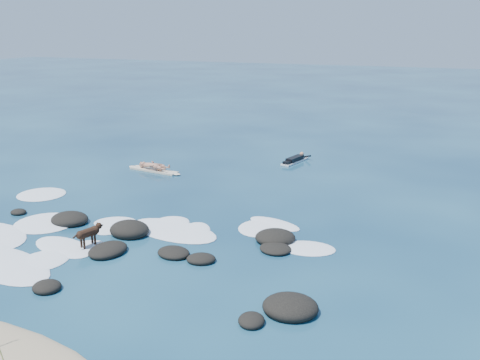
% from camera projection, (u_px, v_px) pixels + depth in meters
% --- Properties ---
extents(ground, '(160.00, 160.00, 0.00)m').
position_uv_depth(ground, '(149.00, 233.00, 17.40)').
color(ground, '#0A2642').
rests_on(ground, ground).
extents(reef_rocks, '(14.01, 6.55, 0.57)m').
position_uv_depth(reef_rocks, '(136.00, 245.00, 16.12)').
color(reef_rocks, black).
rests_on(reef_rocks, ground).
extents(breaking_foam, '(13.29, 8.05, 0.12)m').
position_uv_depth(breaking_foam, '(92.00, 234.00, 17.26)').
color(breaking_foam, white).
rests_on(breaking_foam, ground).
extents(standing_surfer_rig, '(3.01, 0.86, 1.71)m').
position_uv_depth(standing_surfer_rig, '(153.00, 157.00, 24.59)').
color(standing_surfer_rig, beige).
rests_on(standing_surfer_rig, ground).
extents(paddling_surfer_rig, '(1.10, 2.24, 0.39)m').
position_uv_depth(paddling_surfer_rig, '(295.00, 160.00, 26.41)').
color(paddling_surfer_rig, silver).
rests_on(paddling_surfer_rig, ground).
extents(dog, '(0.48, 1.10, 0.71)m').
position_uv_depth(dog, '(89.00, 233.00, 16.14)').
color(dog, black).
rests_on(dog, ground).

